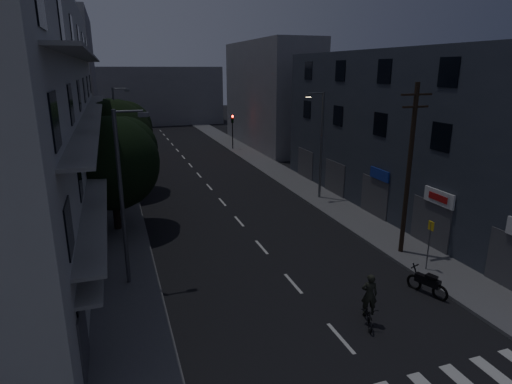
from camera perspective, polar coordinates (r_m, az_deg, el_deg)
ground at (r=37.29m, az=-6.41°, el=0.86°), size 160.00×160.00×0.00m
sidewalk_left at (r=36.51m, az=-17.98°, el=-0.06°), size 3.00×90.00×0.15m
sidewalk_right at (r=39.47m, az=4.28°, el=1.89°), size 3.00×90.00×0.15m
lane_markings at (r=43.24m, az=-8.21°, el=2.94°), size 0.15×60.50×0.01m
building_left at (r=28.68m, az=-27.91°, el=8.72°), size 7.00×36.00×14.00m
building_right at (r=31.36m, az=20.16°, el=7.32°), size 6.19×28.00×11.00m
building_far_left at (r=58.39m, az=-23.74°, el=13.12°), size 6.00×20.00×16.00m
building_far_right at (r=55.81m, az=1.85°, el=12.81°), size 6.00×20.00×13.00m
building_far_end at (r=80.68m, az=-13.63°, el=12.36°), size 24.00×8.00×10.00m
tree_near at (r=27.11m, az=-18.57°, el=4.12°), size 5.67×5.67×6.99m
tree_mid at (r=35.39m, az=-18.23°, el=7.17°), size 5.97×5.97×7.35m
tree_far at (r=45.71m, az=-18.78°, el=8.57°), size 5.49×5.49×6.78m
traffic_signal_far_right at (r=53.13m, az=-3.15°, el=8.94°), size 0.28×0.37×4.10m
traffic_signal_far_left at (r=50.61m, az=-17.82°, el=7.83°), size 0.28×0.37×4.10m
street_lamp_left_near at (r=19.76m, az=-17.24°, el=0.17°), size 1.51×0.25×8.00m
street_lamp_right at (r=32.57m, az=8.56°, el=6.83°), size 1.51×0.25×8.00m
street_lamp_left_far at (r=41.00m, az=-17.98°, el=8.13°), size 1.51×0.25×8.00m
utility_pole at (r=23.56m, az=19.74°, el=3.14°), size 1.80×0.24×9.00m
bus_stop_sign at (r=22.64m, az=22.16°, el=-5.52°), size 0.06×0.35×2.52m
motorcycle at (r=21.05m, az=21.86°, el=-11.27°), size 0.90×1.94×1.29m
cyclist at (r=18.01m, az=14.74°, el=-14.66°), size 1.19×1.81×2.17m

